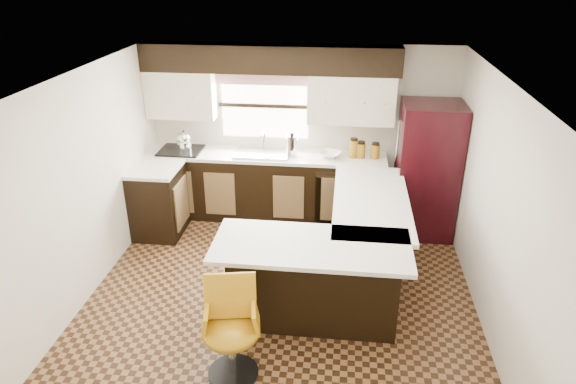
# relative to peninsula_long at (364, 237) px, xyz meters

# --- Properties ---
(floor) EXTENTS (4.40, 4.40, 0.00)m
(floor) POSITION_rel_peninsula_long_xyz_m (-0.90, -0.62, -0.45)
(floor) COLOR #49301A
(floor) RESTS_ON ground
(ceiling) EXTENTS (4.40, 4.40, 0.00)m
(ceiling) POSITION_rel_peninsula_long_xyz_m (-0.90, -0.62, 1.95)
(ceiling) COLOR silver
(ceiling) RESTS_ON wall_back
(wall_back) EXTENTS (4.40, 0.00, 4.40)m
(wall_back) POSITION_rel_peninsula_long_xyz_m (-0.90, 1.58, 0.75)
(wall_back) COLOR beige
(wall_back) RESTS_ON floor
(wall_front) EXTENTS (4.40, 0.00, 4.40)m
(wall_front) POSITION_rel_peninsula_long_xyz_m (-0.90, -2.83, 0.75)
(wall_front) COLOR beige
(wall_front) RESTS_ON floor
(wall_left) EXTENTS (0.00, 4.40, 4.40)m
(wall_left) POSITION_rel_peninsula_long_xyz_m (-3.00, -0.62, 0.75)
(wall_left) COLOR beige
(wall_left) RESTS_ON floor
(wall_right) EXTENTS (0.00, 4.40, 4.40)m
(wall_right) POSITION_rel_peninsula_long_xyz_m (1.20, -0.62, 0.75)
(wall_right) COLOR beige
(wall_right) RESTS_ON floor
(base_cab_back) EXTENTS (3.30, 0.60, 0.90)m
(base_cab_back) POSITION_rel_peninsula_long_xyz_m (-1.35, 1.28, 0.00)
(base_cab_back) COLOR black
(base_cab_back) RESTS_ON floor
(base_cab_left) EXTENTS (0.60, 0.70, 0.90)m
(base_cab_left) POSITION_rel_peninsula_long_xyz_m (-2.70, 0.62, 0.00)
(base_cab_left) COLOR black
(base_cab_left) RESTS_ON floor
(counter_back) EXTENTS (3.30, 0.60, 0.04)m
(counter_back) POSITION_rel_peninsula_long_xyz_m (-1.35, 1.28, 0.47)
(counter_back) COLOR silver
(counter_back) RESTS_ON base_cab_back
(counter_left) EXTENTS (0.60, 0.70, 0.04)m
(counter_left) POSITION_rel_peninsula_long_xyz_m (-2.70, 0.62, 0.47)
(counter_left) COLOR silver
(counter_left) RESTS_ON base_cab_left
(soffit) EXTENTS (3.40, 0.35, 0.36)m
(soffit) POSITION_rel_peninsula_long_xyz_m (-1.30, 1.40, 1.77)
(soffit) COLOR black
(soffit) RESTS_ON wall_back
(upper_cab_left) EXTENTS (0.94, 0.35, 0.64)m
(upper_cab_left) POSITION_rel_peninsula_long_xyz_m (-2.52, 1.40, 1.27)
(upper_cab_left) COLOR beige
(upper_cab_left) RESTS_ON wall_back
(upper_cab_right) EXTENTS (1.14, 0.35, 0.64)m
(upper_cab_right) POSITION_rel_peninsula_long_xyz_m (-0.22, 1.40, 1.27)
(upper_cab_right) COLOR beige
(upper_cab_right) RESTS_ON wall_back
(window_pane) EXTENTS (1.20, 0.02, 0.90)m
(window_pane) POSITION_rel_peninsula_long_xyz_m (-1.40, 1.56, 1.10)
(window_pane) COLOR white
(window_pane) RESTS_ON wall_back
(valance) EXTENTS (1.30, 0.06, 0.18)m
(valance) POSITION_rel_peninsula_long_xyz_m (-1.40, 1.52, 1.49)
(valance) COLOR #D19B93
(valance) RESTS_ON wall_back
(sink) EXTENTS (0.75, 0.45, 0.03)m
(sink) POSITION_rel_peninsula_long_xyz_m (-1.40, 1.25, 0.51)
(sink) COLOR #B2B2B7
(sink) RESTS_ON counter_back
(dishwasher) EXTENTS (0.58, 0.03, 0.78)m
(dishwasher) POSITION_rel_peninsula_long_xyz_m (-0.35, 0.99, -0.02)
(dishwasher) COLOR black
(dishwasher) RESTS_ON floor
(cooktop) EXTENTS (0.58, 0.50, 0.02)m
(cooktop) POSITION_rel_peninsula_long_xyz_m (-2.55, 1.25, 0.51)
(cooktop) COLOR black
(cooktop) RESTS_ON counter_back
(peninsula_long) EXTENTS (0.60, 1.95, 0.90)m
(peninsula_long) POSITION_rel_peninsula_long_xyz_m (0.00, 0.00, 0.00)
(peninsula_long) COLOR black
(peninsula_long) RESTS_ON floor
(peninsula_return) EXTENTS (1.65, 0.60, 0.90)m
(peninsula_return) POSITION_rel_peninsula_long_xyz_m (-0.53, -0.97, 0.00)
(peninsula_return) COLOR black
(peninsula_return) RESTS_ON floor
(counter_pen_long) EXTENTS (0.84, 1.95, 0.04)m
(counter_pen_long) POSITION_rel_peninsula_long_xyz_m (0.05, 0.00, 0.47)
(counter_pen_long) COLOR silver
(counter_pen_long) RESTS_ON peninsula_long
(counter_pen_return) EXTENTS (1.89, 0.84, 0.04)m
(counter_pen_return) POSITION_rel_peninsula_long_xyz_m (-0.55, -1.06, 0.47)
(counter_pen_return) COLOR silver
(counter_pen_return) RESTS_ON peninsula_return
(refrigerator) EXTENTS (0.76, 0.73, 1.78)m
(refrigerator) POSITION_rel_peninsula_long_xyz_m (0.80, 1.08, 0.44)
(refrigerator) COLOR black
(refrigerator) RESTS_ON floor
(bar_chair) EXTENTS (0.58, 0.58, 0.93)m
(bar_chair) POSITION_rel_peninsula_long_xyz_m (-1.18, -1.84, 0.02)
(bar_chair) COLOR #B67D0F
(bar_chair) RESTS_ON floor
(kettle) EXTENTS (0.21, 0.21, 0.28)m
(kettle) POSITION_rel_peninsula_long_xyz_m (-2.49, 1.26, 0.66)
(kettle) COLOR silver
(kettle) RESTS_ON cooktop
(percolator) EXTENTS (0.15, 0.15, 0.28)m
(percolator) POSITION_rel_peninsula_long_xyz_m (-0.99, 1.28, 0.64)
(percolator) COLOR silver
(percolator) RESTS_ON counter_back
(mixing_bowl) EXTENTS (0.37, 0.37, 0.07)m
(mixing_bowl) POSITION_rel_peninsula_long_xyz_m (-0.47, 1.28, 0.53)
(mixing_bowl) COLOR white
(mixing_bowl) RESTS_ON counter_back
(canister_large) EXTENTS (0.12, 0.12, 0.24)m
(canister_large) POSITION_rel_peninsula_long_xyz_m (-0.16, 1.30, 0.62)
(canister_large) COLOR #906414
(canister_large) RESTS_ON counter_back
(canister_med) EXTENTS (0.12, 0.12, 0.20)m
(canister_med) POSITION_rel_peninsula_long_xyz_m (-0.06, 1.30, 0.59)
(canister_med) COLOR #906414
(canister_med) RESTS_ON counter_back
(canister_small) EXTENTS (0.12, 0.12, 0.19)m
(canister_small) POSITION_rel_peninsula_long_xyz_m (0.13, 1.30, 0.59)
(canister_small) COLOR #906414
(canister_small) RESTS_ON counter_back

